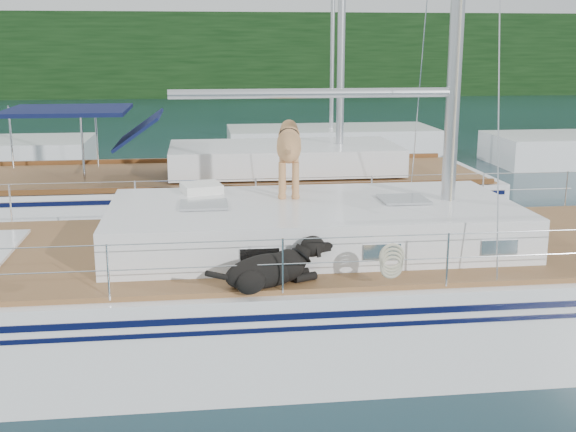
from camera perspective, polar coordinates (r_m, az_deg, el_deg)
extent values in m
plane|color=black|center=(9.76, -2.81, -9.53)|extent=(120.00, 120.00, 0.00)
cube|color=black|center=(53.98, -6.58, 12.51)|extent=(90.00, 3.00, 6.00)
cube|color=#595147|center=(55.26, -6.53, 10.04)|extent=(92.00, 1.00, 1.20)
cube|color=white|center=(9.58, -2.84, -6.78)|extent=(12.00, 3.80, 1.40)
cube|color=brown|center=(9.35, -2.89, -2.58)|extent=(11.52, 3.50, 0.06)
cube|color=white|center=(9.36, 1.97, -0.62)|extent=(5.20, 2.50, 0.55)
cylinder|color=silver|center=(9.10, 2.06, 9.67)|extent=(3.60, 0.12, 0.12)
cylinder|color=silver|center=(7.52, -1.95, -1.91)|extent=(10.56, 0.01, 0.01)
cylinder|color=silver|center=(10.92, -3.62, 2.92)|extent=(10.56, 0.01, 0.01)
cube|color=#1B44A9|center=(10.75, -8.88, -0.30)|extent=(0.68, 0.50, 0.05)
cube|color=white|center=(9.99, -6.85, 2.19)|extent=(0.61, 0.54, 0.13)
torus|color=beige|center=(7.72, 8.21, -3.16)|extent=(0.37, 0.14, 0.36)
cube|color=white|center=(15.48, -4.74, 0.87)|extent=(11.00, 3.50, 1.30)
cube|color=brown|center=(15.35, -4.79, 3.24)|extent=(10.56, 3.29, 0.06)
cube|color=white|center=(15.38, -0.33, 4.63)|extent=(4.80, 2.30, 0.55)
cube|color=#0F133F|center=(15.38, -17.01, 7.99)|extent=(2.40, 2.30, 0.08)
cube|color=white|center=(25.62, 3.42, 5.78)|extent=(7.20, 3.00, 1.10)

